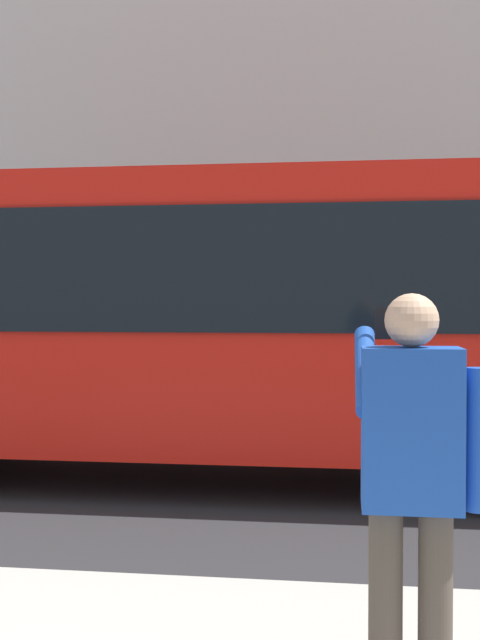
{
  "coord_description": "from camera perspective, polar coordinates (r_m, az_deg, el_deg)",
  "views": [
    {
      "loc": [
        -0.06,
        8.11,
        1.82
      ],
      "look_at": [
        0.97,
        0.42,
        1.63
      ],
      "focal_mm": 43.75,
      "sensor_mm": 36.0,
      "label": 1
    }
  ],
  "objects": [
    {
      "name": "red_bus",
      "position": [
        8.01,
        -3.18,
        0.39
      ],
      "size": [
        9.05,
        2.54,
        3.08
      ],
      "color": "red",
      "rests_on": "ground_plane"
    },
    {
      "name": "building_facade_far",
      "position": [
        15.48,
        7.49,
        16.97
      ],
      "size": [
        28.0,
        1.55,
        12.0
      ],
      "color": "beige",
      "rests_on": "ground_plane"
    },
    {
      "name": "pedestrian_photographer",
      "position": [
        3.31,
        12.46,
        -10.44
      ],
      "size": [
        0.53,
        0.52,
        1.7
      ],
      "color": "#4C4238",
      "rests_on": "sidewalk_curb"
    },
    {
      "name": "ground_plane",
      "position": [
        8.31,
        7.16,
        -11.29
      ],
      "size": [
        60.0,
        60.0,
        0.0
      ],
      "primitive_type": "plane",
      "color": "#2B2B2D"
    }
  ]
}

